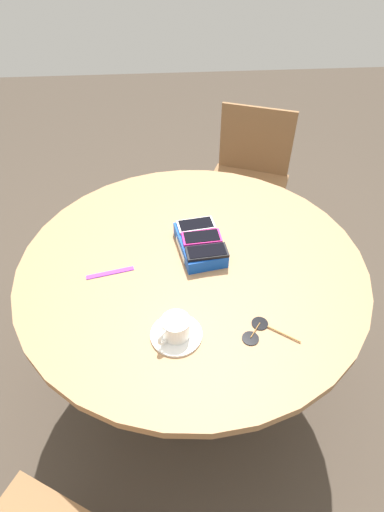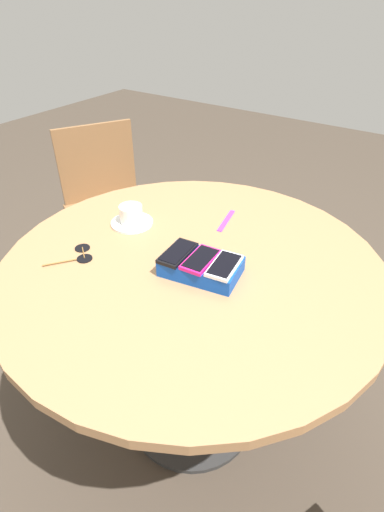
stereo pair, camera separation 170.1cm
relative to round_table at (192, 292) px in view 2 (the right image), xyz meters
name	(u,v)px [view 2 (the right image)]	position (x,y,z in m)	size (l,w,h in m)	color
ground_plane	(192,413)	(0.00, 0.00, -0.63)	(8.00, 8.00, 0.00)	#42382D
round_table	(192,292)	(0.00, 0.00, 0.00)	(1.12, 1.12, 0.75)	#2D2D2D
phone_box	(201,266)	(-0.05, 0.03, 0.14)	(0.23, 0.17, 0.05)	#0F42AD
phone_white	(224,265)	(-0.12, 0.02, 0.17)	(0.08, 0.13, 0.01)	silver
phone_magenta	(201,259)	(-0.05, 0.04, 0.17)	(0.07, 0.13, 0.01)	#D11975
phone_black	(178,253)	(0.02, 0.05, 0.17)	(0.08, 0.14, 0.01)	black
saucer	(132,223)	(0.29, -0.07, 0.12)	(0.14, 0.14, 0.01)	white
coffee_cup	(131,213)	(0.29, -0.07, 0.15)	(0.09, 0.09, 0.06)	white
lanyard_strap	(226,221)	(0.04, -0.26, 0.12)	(0.15, 0.02, 0.00)	purple
sunglasses	(81,254)	(0.29, 0.16, 0.12)	(0.10, 0.15, 0.01)	black
chair_near_window	(109,210)	(0.83, -0.47, -0.18)	(0.55, 0.55, 0.85)	brown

